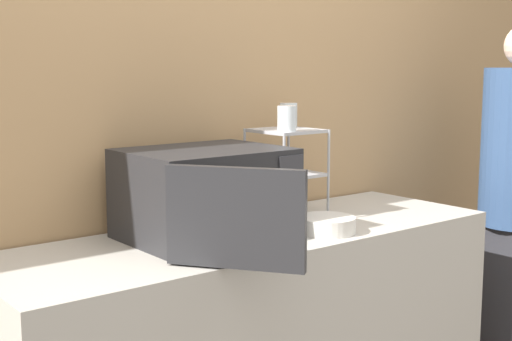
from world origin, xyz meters
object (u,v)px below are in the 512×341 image
Objects in this scene: microwave at (207,194)px; glass_front_left at (287,119)px; glass_back_right at (288,115)px; dish_rack at (286,155)px; bowl at (326,225)px.

microwave is 0.43m from glass_front_left.
dish_rack is at bearing -134.94° from glass_back_right.
dish_rack is 3.67× the size of glass_back_right.
glass_front_left and glass_back_right have the same top height.
microwave is at bearing 153.59° from bowl.
microwave is 0.44m from bowl.
dish_rack is 0.35m from bowl.
glass_front_left reaches higher than bowl.
dish_rack is 0.18m from glass_back_right.
glass_back_right reaches higher than microwave.
microwave is at bearing -168.82° from dish_rack.
dish_rack reaches higher than bowl.
glass_front_left is (-0.06, -0.07, 0.14)m from dish_rack.
microwave is at bearing -162.63° from glass_back_right.
bowl is (0.02, -0.20, -0.36)m from glass_front_left.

